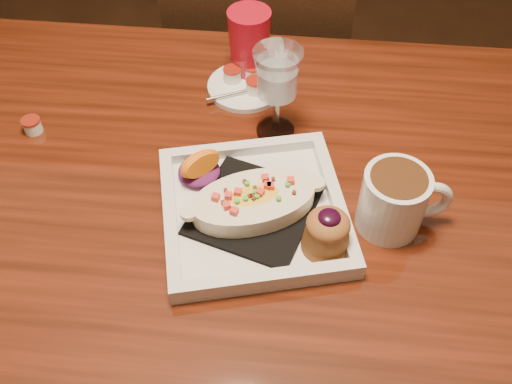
# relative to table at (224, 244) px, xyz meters

# --- Properties ---
(table) EXTENTS (1.50, 0.90, 0.75)m
(table) POSITION_rel_table_xyz_m (0.00, 0.00, 0.00)
(table) COLOR #62200E
(table) RESTS_ON floor
(chair_far) EXTENTS (0.42, 0.42, 0.93)m
(chair_far) POSITION_rel_table_xyz_m (-0.00, 0.63, -0.15)
(chair_far) COLOR black
(chair_far) RESTS_ON floor
(plate) EXTENTS (0.32, 0.32, 0.08)m
(plate) POSITION_rel_table_xyz_m (0.06, -0.02, 0.12)
(plate) COLOR silver
(plate) RESTS_ON table
(coffee_mug) EXTENTS (0.13, 0.09, 0.10)m
(coffee_mug) POSITION_rel_table_xyz_m (0.25, -0.00, 0.15)
(coffee_mug) COLOR silver
(coffee_mug) RESTS_ON table
(goblet) EXTENTS (0.08, 0.08, 0.16)m
(goblet) POSITION_rel_table_xyz_m (0.07, 0.17, 0.21)
(goblet) COLOR silver
(goblet) RESTS_ON table
(saucer) EXTENTS (0.14, 0.14, 0.09)m
(saucer) POSITION_rel_table_xyz_m (0.00, 0.28, 0.11)
(saucer) COLOR silver
(saucer) RESTS_ON table
(creamer_loose) EXTENTS (0.03, 0.03, 0.03)m
(creamer_loose) POSITION_rel_table_xyz_m (-0.34, 0.13, 0.11)
(creamer_loose) COLOR silver
(creamer_loose) RESTS_ON table
(red_tumbler) EXTENTS (0.08, 0.08, 0.13)m
(red_tumbler) POSITION_rel_table_xyz_m (0.01, 0.32, 0.16)
(red_tumbler) COLOR #B20C20
(red_tumbler) RESTS_ON table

